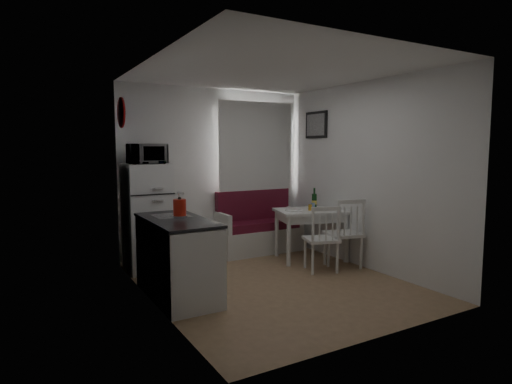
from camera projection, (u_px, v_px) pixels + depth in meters
floor at (274, 284)px, 5.33m from camera, size 3.00×3.50×0.02m
ceiling at (275, 71)px, 5.06m from camera, size 3.00×3.50×0.02m
wall_back at (215, 173)px, 6.71m from camera, size 3.00×0.02×2.60m
wall_front at (383, 193)px, 3.69m from camera, size 3.00×0.02×2.60m
wall_left at (153, 185)px, 4.45m from camera, size 0.02×3.50×2.60m
wall_right at (366, 176)px, 5.94m from camera, size 0.02×3.50×2.60m
window at (255, 152)px, 6.99m from camera, size 1.22×0.06×1.47m
curtain at (257, 148)px, 6.93m from camera, size 1.35×0.02×1.50m
kitchen_counter at (177, 257)px, 4.83m from camera, size 0.62×1.32×1.16m
wall_sign at (122, 113)px, 5.63m from camera, size 0.03×0.40×0.40m
picture_frame at (316, 125)px, 6.80m from camera, size 0.04×0.52×0.42m
bench at (258, 232)px, 6.93m from camera, size 1.39×0.54×1.00m
dining_table at (311, 215)px, 6.44m from camera, size 1.16×0.96×0.76m
chair_left at (326, 232)px, 5.76m from camera, size 0.54×0.53×0.49m
chair_right at (348, 226)px, 5.94m from camera, size 0.54×0.52×0.53m
fridge at (148, 217)px, 5.88m from camera, size 0.59×0.59×1.47m
microwave at (147, 154)px, 5.74m from camera, size 0.49×0.33×0.27m
kettle at (180, 208)px, 4.82m from camera, size 0.17×0.17×0.23m
wine_bottle at (314, 198)px, 6.57m from camera, size 0.08×0.08×0.32m
drinking_glass_orange at (310, 207)px, 6.36m from camera, size 0.05×0.05×0.09m
drinking_glass_blue at (313, 206)px, 6.51m from camera, size 0.06×0.06×0.09m
plate at (294, 210)px, 6.30m from camera, size 0.25×0.25×0.02m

